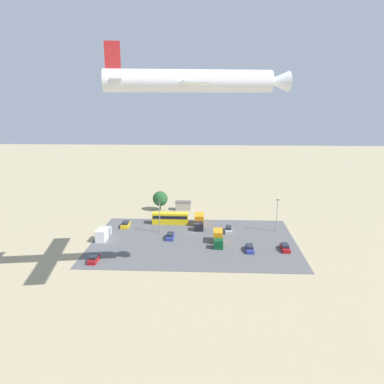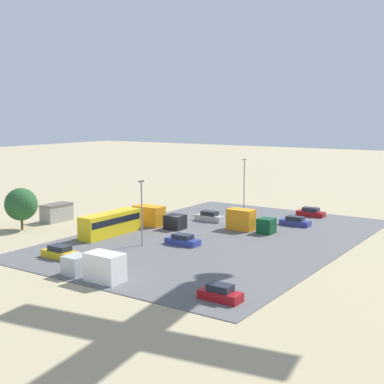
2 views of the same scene
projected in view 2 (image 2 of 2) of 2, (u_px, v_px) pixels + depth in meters
The scene contains 16 objects.
ground_plane at pixel (178, 232), 79.33m from camera, with size 400.00×400.00×0.00m, color tan.
parking_lot_surface at pixel (218, 237), 75.50m from camera, with size 51.97×35.26×0.08m.
shed_building at pixel (57, 213), 86.99m from camera, with size 5.22×2.81×2.86m.
bus at pixel (110, 223), 76.65m from camera, with size 10.44×2.62×3.28m.
parked_car_0 at pixel (295, 222), 83.38m from camera, with size 1.79×4.73×1.45m.
parked_car_1 at pixel (183, 240), 71.18m from camera, with size 1.93×4.67×1.41m.
parked_car_2 at pixel (311, 213), 90.91m from camera, with size 1.82×4.74×1.51m.
parked_car_3 at pixel (60, 252), 64.68m from camera, with size 1.99×4.65×1.52m.
parked_car_4 at pixel (210, 217), 86.92m from camera, with size 1.83×4.70×1.62m.
parked_car_5 at pixel (220, 294), 49.85m from camera, with size 1.79×4.12×1.53m.
parked_truck_0 at pixel (96, 266), 56.11m from camera, with size 2.44×7.42×2.99m.
parked_truck_1 at pixel (156, 217), 82.73m from camera, with size 2.58×8.78×3.08m.
parked_truck_2 at pixel (248, 221), 79.51m from camera, with size 2.30×7.32×3.13m.
tree_near_shed at pixel (21, 204), 80.06m from camera, with size 4.91×4.91×6.39m.
light_pole_lot_centre at pixel (244, 182), 97.53m from camera, with size 0.90×0.28×9.17m.
light_pole_lot_edge at pixel (142, 210), 70.27m from camera, with size 0.90×0.28×8.65m.
Camera 2 is at (63.16, 45.21, 17.30)m, focal length 50.00 mm.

